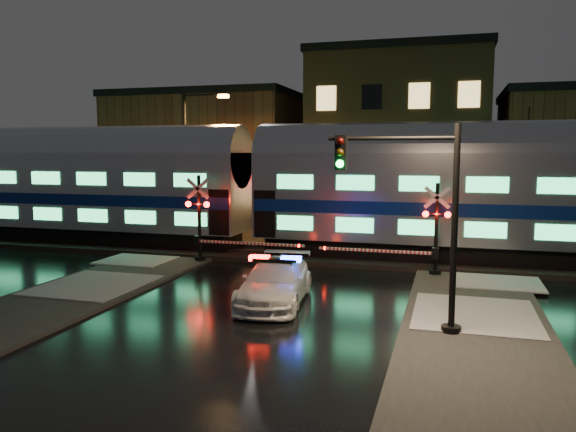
{
  "coord_description": "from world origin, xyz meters",
  "views": [
    {
      "loc": [
        5.71,
        -19.95,
        4.89
      ],
      "look_at": [
        -0.83,
        2.5,
        2.2
      ],
      "focal_mm": 35.0,
      "sensor_mm": 36.0,
      "label": 1
    }
  ],
  "objects_px": {
    "crossing_signal_right": "(426,239)",
    "crossing_signal_left": "(206,228)",
    "streetlight": "(190,154)",
    "traffic_light": "(420,224)",
    "police_car": "(275,282)"
  },
  "relations": [
    {
      "from": "crossing_signal_right",
      "to": "crossing_signal_left",
      "type": "distance_m",
      "value": 9.33
    },
    {
      "from": "crossing_signal_right",
      "to": "streetlight",
      "type": "distance_m",
      "value": 15.27
    },
    {
      "from": "crossing_signal_left",
      "to": "traffic_light",
      "type": "relative_size",
      "value": 0.97
    },
    {
      "from": "crossing_signal_right",
      "to": "traffic_light",
      "type": "bearing_deg",
      "value": -89.17
    },
    {
      "from": "police_car",
      "to": "streetlight",
      "type": "height_order",
      "value": "streetlight"
    },
    {
      "from": "crossing_signal_right",
      "to": "traffic_light",
      "type": "height_order",
      "value": "traffic_light"
    },
    {
      "from": "traffic_light",
      "to": "streetlight",
      "type": "bearing_deg",
      "value": 141.71
    },
    {
      "from": "crossing_signal_right",
      "to": "streetlight",
      "type": "height_order",
      "value": "streetlight"
    },
    {
      "from": "police_car",
      "to": "crossing_signal_left",
      "type": "height_order",
      "value": "crossing_signal_left"
    },
    {
      "from": "crossing_signal_right",
      "to": "traffic_light",
      "type": "relative_size",
      "value": 0.93
    },
    {
      "from": "police_car",
      "to": "traffic_light",
      "type": "relative_size",
      "value": 0.89
    },
    {
      "from": "traffic_light",
      "to": "streetlight",
      "type": "relative_size",
      "value": 0.68
    },
    {
      "from": "crossing_signal_left",
      "to": "streetlight",
      "type": "bearing_deg",
      "value": 120.87
    },
    {
      "from": "police_car",
      "to": "traffic_light",
      "type": "xyz_separation_m",
      "value": [
        4.61,
        -1.86,
        2.28
      ]
    },
    {
      "from": "traffic_light",
      "to": "crossing_signal_right",
      "type": "bearing_deg",
      "value": 98.43
    }
  ]
}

